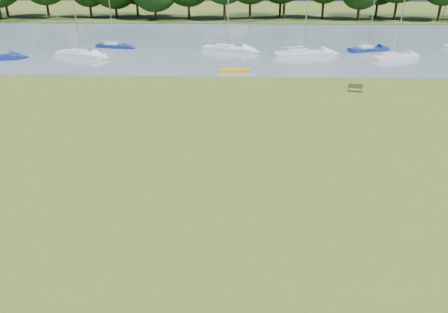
{
  "coord_description": "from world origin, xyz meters",
  "views": [
    {
      "loc": [
        1.19,
        -23.97,
        11.71
      ],
      "look_at": [
        0.52,
        -2.0,
        1.64
      ],
      "focal_mm": 35.0,
      "sensor_mm": 36.0,
      "label": 1
    }
  ],
  "objects_px": {
    "sailboat_2": "(113,45)",
    "kayak": "(235,71)",
    "sailboat_0": "(395,56)",
    "sailboat_3": "(303,52)",
    "sailboat_8": "(228,48)",
    "sailboat_5": "(80,53)",
    "riverbank_bench": "(355,88)",
    "sailboat_1": "(368,48)"
  },
  "relations": [
    {
      "from": "sailboat_1",
      "to": "kayak",
      "type": "bearing_deg",
      "value": -164.53
    },
    {
      "from": "sailboat_2",
      "to": "kayak",
      "type": "bearing_deg",
      "value": -25.56
    },
    {
      "from": "sailboat_2",
      "to": "sailboat_5",
      "type": "bearing_deg",
      "value": -100.19
    },
    {
      "from": "riverbank_bench",
      "to": "sailboat_5",
      "type": "distance_m",
      "value": 34.75
    },
    {
      "from": "kayak",
      "to": "sailboat_2",
      "type": "bearing_deg",
      "value": 138.77
    },
    {
      "from": "sailboat_2",
      "to": "sailboat_1",
      "type": "bearing_deg",
      "value": 10.85
    },
    {
      "from": "riverbank_bench",
      "to": "sailboat_8",
      "type": "height_order",
      "value": "sailboat_8"
    },
    {
      "from": "sailboat_3",
      "to": "sailboat_8",
      "type": "height_order",
      "value": "sailboat_3"
    },
    {
      "from": "riverbank_bench",
      "to": "sailboat_0",
      "type": "bearing_deg",
      "value": 73.45
    },
    {
      "from": "riverbank_bench",
      "to": "sailboat_0",
      "type": "height_order",
      "value": "sailboat_0"
    },
    {
      "from": "sailboat_1",
      "to": "sailboat_5",
      "type": "relative_size",
      "value": 0.77
    },
    {
      "from": "kayak",
      "to": "sailboat_3",
      "type": "height_order",
      "value": "sailboat_3"
    },
    {
      "from": "sailboat_3",
      "to": "sailboat_2",
      "type": "bearing_deg",
      "value": 158.03
    },
    {
      "from": "riverbank_bench",
      "to": "sailboat_3",
      "type": "relative_size",
      "value": 0.14
    },
    {
      "from": "sailboat_5",
      "to": "sailboat_3",
      "type": "bearing_deg",
      "value": 24.46
    },
    {
      "from": "kayak",
      "to": "sailboat_8",
      "type": "relative_size",
      "value": 0.43
    },
    {
      "from": "sailboat_0",
      "to": "sailboat_2",
      "type": "bearing_deg",
      "value": 147.84
    },
    {
      "from": "sailboat_1",
      "to": "sailboat_3",
      "type": "relative_size",
      "value": 0.69
    },
    {
      "from": "sailboat_1",
      "to": "sailboat_3",
      "type": "distance_m",
      "value": 9.86
    },
    {
      "from": "riverbank_bench",
      "to": "sailboat_5",
      "type": "height_order",
      "value": "sailboat_5"
    },
    {
      "from": "kayak",
      "to": "sailboat_3",
      "type": "xyz_separation_m",
      "value": [
        8.67,
        8.91,
        0.35
      ]
    },
    {
      "from": "kayak",
      "to": "sailboat_8",
      "type": "height_order",
      "value": "sailboat_8"
    },
    {
      "from": "kayak",
      "to": "sailboat_0",
      "type": "distance_m",
      "value": 21.28
    },
    {
      "from": "kayak",
      "to": "sailboat_2",
      "type": "relative_size",
      "value": 0.46
    },
    {
      "from": "sailboat_0",
      "to": "sailboat_8",
      "type": "distance_m",
      "value": 21.49
    },
    {
      "from": "riverbank_bench",
      "to": "sailboat_8",
      "type": "relative_size",
      "value": 0.18
    },
    {
      "from": "sailboat_1",
      "to": "sailboat_2",
      "type": "distance_m",
      "value": 35.15
    },
    {
      "from": "sailboat_3",
      "to": "riverbank_bench",
      "type": "bearing_deg",
      "value": -91.32
    },
    {
      "from": "sailboat_0",
      "to": "sailboat_5",
      "type": "bearing_deg",
      "value": 157.3
    },
    {
      "from": "kayak",
      "to": "sailboat_0",
      "type": "xyz_separation_m",
      "value": [
        19.94,
        7.41,
        0.26
      ]
    },
    {
      "from": "kayak",
      "to": "sailboat_1",
      "type": "relative_size",
      "value": 0.48
    },
    {
      "from": "riverbank_bench",
      "to": "kayak",
      "type": "bearing_deg",
      "value": 161.14
    },
    {
      "from": "riverbank_bench",
      "to": "kayak",
      "type": "relative_size",
      "value": 0.42
    },
    {
      "from": "kayak",
      "to": "sailboat_8",
      "type": "distance_m",
      "value": 11.84
    },
    {
      "from": "kayak",
      "to": "sailboat_0",
      "type": "relative_size",
      "value": 0.41
    },
    {
      "from": "sailboat_2",
      "to": "sailboat_8",
      "type": "bearing_deg",
      "value": 5.95
    },
    {
      "from": "kayak",
      "to": "sailboat_1",
      "type": "distance_m",
      "value": 21.77
    },
    {
      "from": "sailboat_0",
      "to": "sailboat_2",
      "type": "height_order",
      "value": "sailboat_0"
    },
    {
      "from": "sailboat_1",
      "to": "sailboat_8",
      "type": "height_order",
      "value": "sailboat_8"
    },
    {
      "from": "riverbank_bench",
      "to": "sailboat_0",
      "type": "distance_m",
      "value": 16.93
    },
    {
      "from": "sailboat_3",
      "to": "sailboat_5",
      "type": "bearing_deg",
      "value": 171.32
    },
    {
      "from": "sailboat_5",
      "to": "sailboat_2",
      "type": "bearing_deg",
      "value": 88.54
    }
  ]
}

